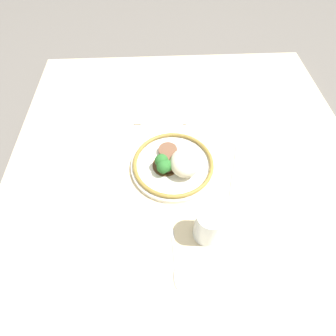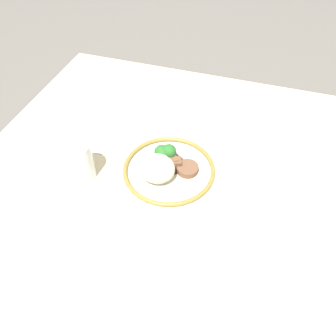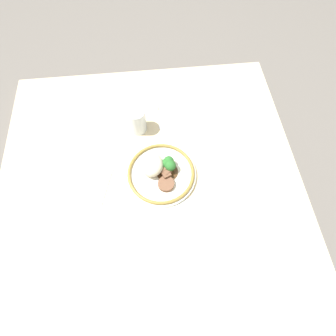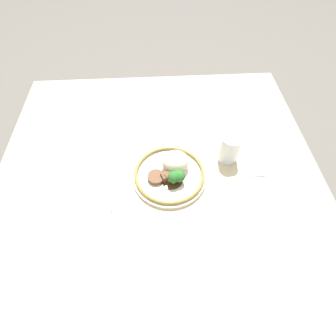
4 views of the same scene
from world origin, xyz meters
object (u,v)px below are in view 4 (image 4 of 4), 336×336
object	(u,v)px
juice_glass	(228,149)
fork	(114,183)
knife	(172,138)
plate	(170,172)
spoon	(255,175)

from	to	relation	value
juice_glass	fork	distance (m)	0.42
fork	knife	size ratio (longest dim) A/B	0.80
juice_glass	fork	xyz separation A→B (m)	(-0.41, -0.09, -0.05)
plate	fork	size ratio (longest dim) A/B	1.41
plate	knife	xyz separation A→B (m)	(0.02, 0.18, -0.02)
spoon	fork	bearing A→B (deg)	178.05
juice_glass	fork	size ratio (longest dim) A/B	0.59
juice_glass	fork	bearing A→B (deg)	-167.91
juice_glass	spoon	bearing A→B (deg)	-42.95
knife	spoon	bearing A→B (deg)	-18.52
knife	spoon	distance (m)	0.34
juice_glass	spoon	xyz separation A→B (m)	(0.09, -0.08, -0.05)
plate	spoon	world-z (taller)	plate
plate	spoon	bearing A→B (deg)	-2.70
plate	knife	size ratio (longest dim) A/B	1.13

